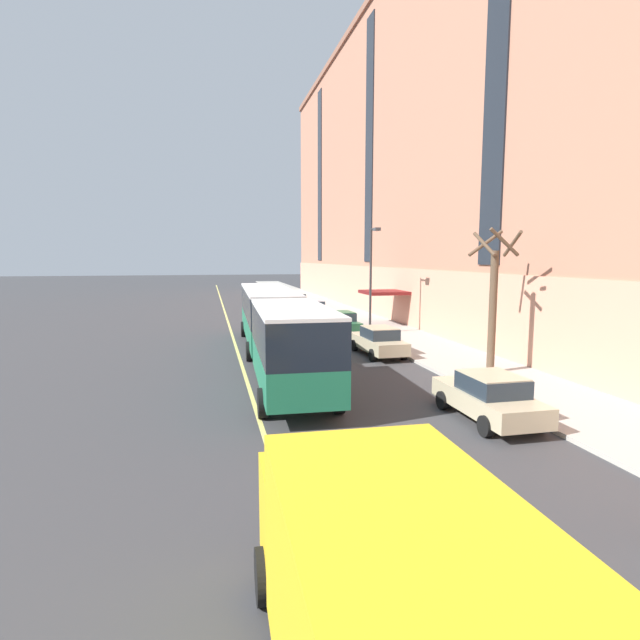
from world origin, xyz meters
TOP-DOWN VIEW (x-y plane):
  - ground_plane at (0.00, 0.00)m, footprint 260.00×260.00m
  - sidewalk at (8.98, 3.00)m, footprint 4.72×160.00m
  - apartment_facade at (17.32, 0.00)m, footprint 15.20×110.00m
  - city_bus at (-0.15, 0.46)m, footprint 3.47×20.98m
  - parked_car_silver_0 at (5.51, 17.77)m, footprint 2.03×4.47m
  - parked_car_champagne_2 at (5.49, 0.92)m, footprint 2.01×4.77m
  - parked_car_silver_3 at (5.54, 26.36)m, footprint 1.94×4.28m
  - parked_car_champagne_4 at (5.37, -10.12)m, footprint 2.01×4.43m
  - parked_car_green_5 at (5.50, 8.70)m, footprint 2.01×4.54m
  - box_truck at (-1.66, -19.78)m, footprint 2.46×6.62m
  - street_tree_mid_block at (8.85, -4.54)m, footprint 1.79×1.79m
  - street_lamp at (7.22, 7.33)m, footprint 0.36×1.48m
  - fire_hydrant at (7.12, 25.01)m, footprint 0.42×0.24m
  - lane_centerline at (-1.85, 3.00)m, footprint 0.16×140.00m

SIDE VIEW (x-z plane):
  - ground_plane at x=0.00m, z-range 0.00..0.00m
  - lane_centerline at x=-1.85m, z-range 0.00..0.01m
  - sidewalk at x=8.98m, z-range 0.00..0.15m
  - fire_hydrant at x=7.12m, z-range 0.13..0.85m
  - parked_car_silver_3 at x=5.54m, z-range 0.00..1.56m
  - parked_car_green_5 at x=5.50m, z-range 0.00..1.56m
  - parked_car_silver_0 at x=5.51m, z-range 0.00..1.56m
  - parked_car_champagne_4 at x=5.37m, z-range 0.00..1.56m
  - parked_car_champagne_2 at x=5.49m, z-range 0.00..1.56m
  - box_truck at x=-1.66m, z-range 0.20..3.23m
  - city_bus at x=-0.15m, z-range 0.29..3.75m
  - street_tree_mid_block at x=8.85m, z-range 0.30..6.64m
  - street_lamp at x=7.22m, z-range 0.93..7.95m
  - apartment_facade at x=17.32m, z-range -0.02..28.47m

